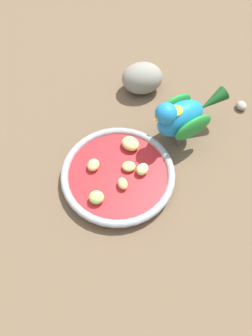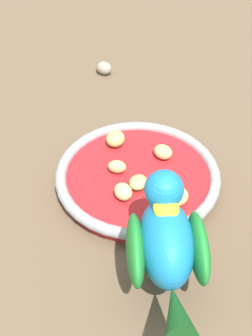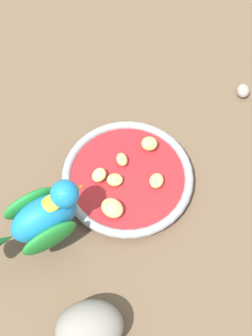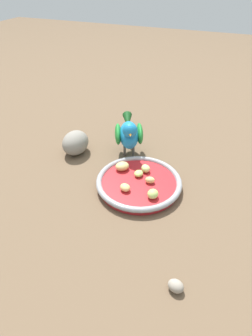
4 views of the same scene
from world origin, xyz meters
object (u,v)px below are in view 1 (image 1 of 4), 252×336
(apple_piece_1, at_px, (129,166))
(apple_piece_3, at_px, (121,184))
(apple_piece_5, at_px, (142,169))
(pebble_1, at_px, (241,106))
(rock_large, at_px, (142,78))
(apple_piece_0, at_px, (96,197))
(apple_piece_4, at_px, (93,165))
(feeding_bowl, at_px, (118,175))
(parrot, at_px, (182,116))
(apple_piece_2, at_px, (130,144))

(apple_piece_1, height_order, apple_piece_3, apple_piece_3)
(apple_piece_5, distance_m, pebble_1, 0.28)
(apple_piece_1, relative_size, rock_large, 0.28)
(apple_piece_0, bearing_deg, rock_large, 65.86)
(apple_piece_4, bearing_deg, feeding_bowl, -23.79)
(apple_piece_1, xyz_separation_m, parrot, (0.11, 0.07, 0.05))
(apple_piece_1, bearing_deg, apple_piece_0, -138.13)
(apple_piece_5, xyz_separation_m, rock_large, (0.03, 0.23, 0.01))
(apple_piece_1, bearing_deg, apple_piece_5, -23.80)
(apple_piece_2, relative_size, parrot, 0.22)
(apple_piece_3, xyz_separation_m, pebble_1, (0.29, 0.17, -0.02))
(feeding_bowl, distance_m, apple_piece_5, 0.05)
(apple_piece_0, bearing_deg, apple_piece_4, 90.48)
(apple_piece_0, distance_m, pebble_1, 0.39)
(apple_piece_4, distance_m, parrot, 0.19)
(apple_piece_5, xyz_separation_m, pebble_1, (0.24, 0.15, -0.02))
(apple_piece_1, xyz_separation_m, apple_piece_5, (0.02, -0.01, 0.00))
(feeding_bowl, distance_m, apple_piece_1, 0.03)
(feeding_bowl, bearing_deg, parrot, 30.92)
(apple_piece_2, distance_m, apple_piece_4, 0.09)
(feeding_bowl, xyz_separation_m, apple_piece_4, (-0.04, 0.02, 0.01))
(apple_piece_2, xyz_separation_m, apple_piece_4, (-0.08, -0.04, -0.00))
(apple_piece_1, bearing_deg, parrot, 32.53)
(apple_piece_5, bearing_deg, apple_piece_1, 156.20)
(pebble_1, bearing_deg, apple_piece_0, -149.89)
(apple_piece_0, height_order, rock_large, rock_large)
(apple_piece_4, relative_size, pebble_1, 1.09)
(apple_piece_0, xyz_separation_m, apple_piece_4, (-0.00, 0.07, -0.00))
(apple_piece_1, distance_m, parrot, 0.14)
(parrot, bearing_deg, apple_piece_2, -12.88)
(apple_piece_2, xyz_separation_m, rock_large, (0.05, 0.17, 0.01))
(apple_piece_4, bearing_deg, apple_piece_1, -9.39)
(feeding_bowl, relative_size, pebble_1, 8.77)
(apple_piece_5, height_order, parrot, parrot)
(apple_piece_1, distance_m, apple_piece_4, 0.07)
(apple_piece_4, relative_size, parrot, 0.16)
(apple_piece_3, bearing_deg, apple_piece_4, 135.67)
(apple_piece_4, xyz_separation_m, pebble_1, (0.33, 0.12, -0.02))
(feeding_bowl, bearing_deg, apple_piece_3, -83.02)
(pebble_1, bearing_deg, apple_piece_2, -161.85)
(apple_piece_1, distance_m, apple_piece_3, 0.04)
(feeding_bowl, bearing_deg, pebble_1, 26.33)
(rock_large, bearing_deg, pebble_1, -22.22)
(apple_piece_4, height_order, rock_large, rock_large)
(parrot, relative_size, rock_large, 1.86)
(pebble_1, bearing_deg, apple_piece_5, -149.18)
(apple_piece_1, relative_size, apple_piece_2, 0.71)
(apple_piece_2, relative_size, apple_piece_5, 1.41)
(feeding_bowl, xyz_separation_m, pebble_1, (0.29, 0.14, -0.00))
(feeding_bowl, height_order, apple_piece_2, apple_piece_2)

